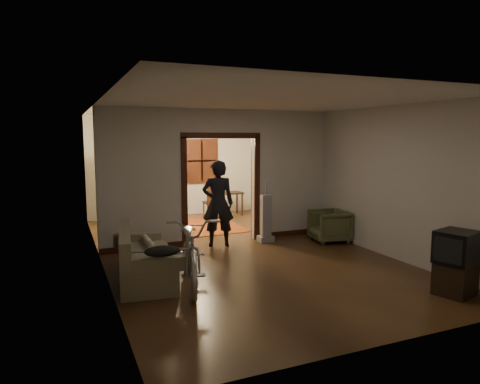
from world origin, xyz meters
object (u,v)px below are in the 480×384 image
bicycle (192,249)px  armchair (329,226)px  desk (227,204)px  locker (135,187)px  sofa (146,254)px  person (218,203)px

bicycle → armchair: 3.78m
armchair → desk: 3.89m
bicycle → locker: bearing=102.6°
sofa → desk: sofa is taller
sofa → desk: size_ratio=2.02×
armchair → desk: size_ratio=0.85×
sofa → desk: (3.19, 4.77, -0.08)m
armchair → person: (-2.32, 0.59, 0.54)m
armchair → locker: (-3.43, 3.97, 0.58)m
person → desk: bearing=-97.9°
locker → sofa: bearing=-108.9°
person → locker: size_ratio=0.96×
person → locker: bearing=-55.6°
sofa → armchair: size_ratio=2.37×
sofa → bicycle: 0.77m
sofa → locker: (0.65, 4.95, 0.51)m
desk → sofa: bearing=-138.2°
sofa → person: size_ratio=1.01×
bicycle → locker: size_ratio=1.14×
sofa → person: 2.41m
bicycle → locker: 5.42m
armchair → desk: (-0.89, 3.79, -0.02)m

